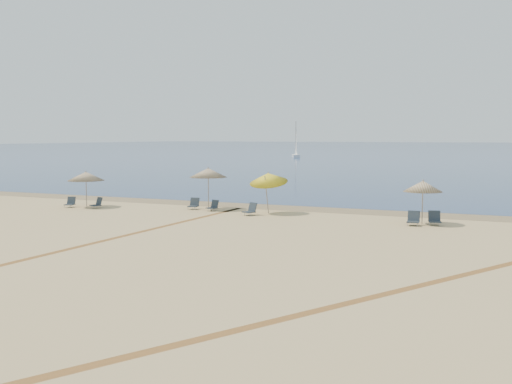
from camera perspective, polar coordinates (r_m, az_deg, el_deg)
ocean at (r=235.33m, az=20.01°, el=4.05°), size 500.00×500.00×0.00m
wet_sand at (r=36.52m, az=2.46°, el=-1.48°), size 500.00×500.00×0.00m
umbrella_1 at (r=38.04m, az=-16.18°, el=1.48°), size 2.27×2.27×2.25m
umbrella_2 at (r=35.51m, az=-4.66°, el=1.87°), size 2.28×2.28×2.54m
umbrella_3 at (r=33.46m, az=1.20°, el=1.39°), size 2.19×2.26×2.59m
umbrella_4 at (r=30.58m, az=15.89°, el=0.54°), size 1.94×1.94×2.24m
chair_2 at (r=38.28m, az=-17.56°, el=-0.99°), size 0.67×0.73×0.64m
chair_3 at (r=37.33m, az=-15.16°, el=-1.07°), size 0.75×0.80×0.66m
chair_4 at (r=35.71m, az=-6.05°, el=-1.18°), size 0.65×0.73×0.68m
chair_5 at (r=34.82m, az=-4.17°, el=-1.37°), size 0.69×0.75×0.64m
chair_6 at (r=32.79m, az=-0.53°, el=-1.73°), size 0.81×0.86×0.70m
chair_7 at (r=30.10m, az=15.03°, el=-2.55°), size 0.62×0.71×0.71m
chair_8 at (r=30.47m, az=16.94°, el=-2.51°), size 0.72×0.80×0.70m
sailboat_0 at (r=123.20m, az=3.90°, el=4.45°), size 3.26×5.13×7.52m
tire_tracks at (r=23.58m, az=-15.02°, el=-5.50°), size 60.53×43.36×0.00m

